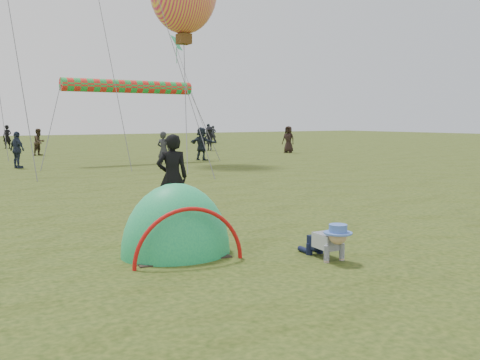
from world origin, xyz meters
TOP-DOWN VIEW (x-y plane):
  - ground at (0.00, 0.00)m, footprint 140.00×140.00m
  - crawling_toddler at (0.91, 0.32)m, footprint 0.63×0.84m
  - popup_tent at (-0.92, 1.90)m, footprint 1.98×1.72m
  - standing_adult at (0.37, 4.64)m, footprint 0.78×0.63m
  - crowd_person_0 at (20.35, 36.90)m, footprint 0.67×0.68m
  - crowd_person_1 at (2.87, 27.72)m, footprint 0.98×0.92m
  - crowd_person_2 at (19.00, 35.36)m, footprint 1.11×0.89m
  - crowd_person_6 at (5.27, 15.47)m, footprint 0.67×0.71m
  - crowd_person_9 at (13.88, 26.41)m, footprint 1.19×1.21m
  - crowd_person_10 at (16.95, 21.50)m, footprint 0.85×1.00m
  - crowd_person_11 at (9.13, 19.02)m, footprint 1.16×1.69m
  - crowd_person_12 at (2.66, 36.78)m, footprint 0.76×0.72m
  - crowd_person_14 at (0.05, 19.42)m, footprint 0.73×1.03m
  - rainbow_tube_kite at (5.42, 19.63)m, footprint 6.64×0.64m
  - diamond_kite_9 at (13.24, 29.95)m, footprint 1.24×1.24m

SIDE VIEW (x-z plane):
  - ground at x=0.00m, z-range 0.00..0.00m
  - popup_tent at x=-0.92m, z-range -1.15..1.15m
  - crawling_toddler at x=0.91m, z-range 0.00..0.60m
  - crowd_person_0 at x=20.35m, z-range 0.00..1.59m
  - crowd_person_1 at x=2.87m, z-range 0.00..1.60m
  - crowd_person_14 at x=0.05m, z-range 0.00..1.63m
  - crowd_person_6 at x=5.27m, z-range 0.00..1.64m
  - crowd_person_9 at x=13.88m, z-range 0.00..1.67m
  - crowd_person_10 at x=16.95m, z-range 0.00..1.73m
  - crowd_person_12 at x=2.66m, z-range 0.00..1.74m
  - crowd_person_11 at x=9.13m, z-range 0.00..1.75m
  - crowd_person_2 at x=19.00m, z-range 0.00..1.77m
  - standing_adult at x=0.37m, z-range 0.00..1.85m
  - rainbow_tube_kite at x=5.42m, z-range 3.45..4.09m
  - diamond_kite_9 at x=13.24m, z-range 7.17..8.18m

